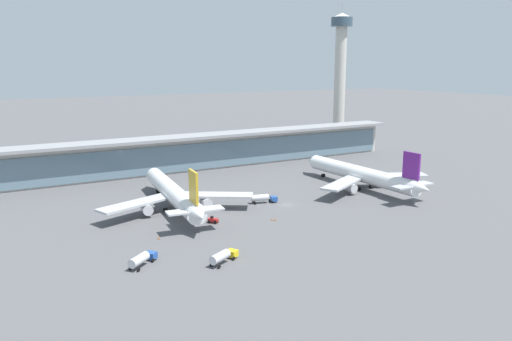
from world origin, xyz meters
The scene contains 13 objects.
ground_plane centered at (0.00, 0.00, 0.00)m, with size 1200.00×1200.00×0.00m, color #515154.
airliner_left_stand centered at (-33.51, 12.76, 5.29)m, with size 48.26×63.14×16.81m.
airliner_centre_stand centered at (35.75, 4.19, 5.29)m, with size 48.57×63.02×16.81m.
service_truck_near_nose_blue centered at (-5.49, 5.53, 1.71)m, with size 8.89×4.35×2.95m.
service_truck_under_wing_yellow centered at (-39.29, -33.45, 1.71)m, with size 8.65×6.03×2.95m.
service_truck_mid_apron_red centered at (-28.65, -5.45, 0.87)m, with size 3.18×3.27×2.05m.
service_truck_by_tail_blue centered at (-55.78, -25.83, 1.71)m, with size 8.11×7.14×2.95m.
terminal_building centered at (0.00, 66.40, 7.87)m, with size 197.21×12.80×15.20m.
control_tower centered at (100.03, 97.29, 42.24)m, with size 12.00×12.00×77.66m.
safety_cone_alpha centered at (-28.20, -6.75, 0.32)m, with size 0.62×0.62×0.70m.
safety_cone_bravo centered at (-46.60, -10.54, 0.32)m, with size 0.62×0.62×0.70m.
safety_cone_charlie centered at (-12.62, -11.56, 0.32)m, with size 0.62×0.62×0.70m.
safety_cone_delta centered at (-11.95, -12.22, 0.32)m, with size 0.62×0.62×0.70m.
Camera 1 is at (-86.11, -130.00, 44.36)m, focal length 35.06 mm.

